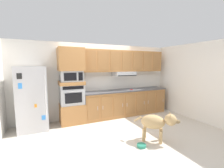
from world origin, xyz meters
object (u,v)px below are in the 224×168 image
object	(u,v)px
refrigerator	(32,98)
dog_food_bowl	(142,146)
microwave	(71,76)
dog	(157,122)
screwdriver	(131,89)
built_in_oven	(72,94)

from	to	relation	value
refrigerator	dog_food_bowl	distance (m)	3.11
microwave	dog	world-z (taller)	microwave
screwdriver	dog_food_bowl	world-z (taller)	screwdriver
built_in_oven	dog_food_bowl	bearing A→B (deg)	-62.29
dog	dog_food_bowl	size ratio (longest dim) A/B	4.12
microwave	screwdriver	distance (m)	2.12
microwave	dog_food_bowl	bearing A→B (deg)	-62.29
microwave	dog	bearing A→B (deg)	-52.18
built_in_oven	screwdriver	world-z (taller)	built_in_oven
screwdriver	dog_food_bowl	size ratio (longest dim) A/B	0.84
refrigerator	dog	bearing A→B (deg)	-36.54
screwdriver	built_in_oven	bearing A→B (deg)	176.41
built_in_oven	microwave	bearing A→B (deg)	-0.77
refrigerator	dog	xyz separation A→B (m)	(2.66, -1.97, -0.42)
refrigerator	built_in_oven	size ratio (longest dim) A/B	2.51
microwave	dog	distance (m)	2.77
refrigerator	built_in_oven	bearing A→B (deg)	3.59
refrigerator	microwave	bearing A→B (deg)	3.59
microwave	refrigerator	bearing A→B (deg)	-176.41
dog_food_bowl	refrigerator	bearing A→B (deg)	136.92
refrigerator	microwave	xyz separation A→B (m)	(1.08, 0.07, 0.58)
built_in_oven	screwdriver	bearing A→B (deg)	-3.59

